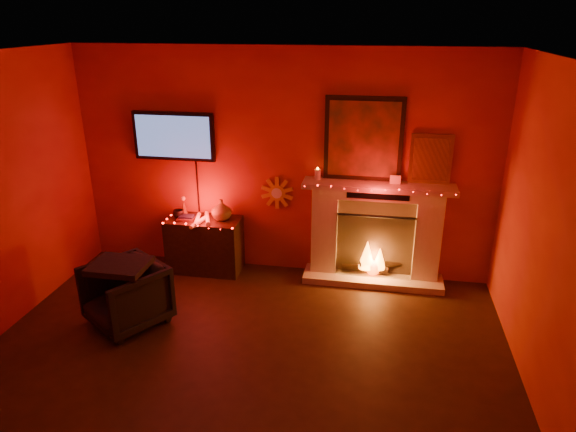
% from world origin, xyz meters
% --- Properties ---
extents(room, '(5.00, 5.00, 5.00)m').
position_xyz_m(room, '(0.00, 0.00, 1.35)').
color(room, black).
rests_on(room, ground).
extents(floor, '(5.00, 5.00, 0.00)m').
position_xyz_m(floor, '(0.00, 0.00, 0.00)').
color(floor, black).
rests_on(floor, ground).
extents(fireplace, '(1.72, 0.40, 2.18)m').
position_xyz_m(fireplace, '(1.14, 2.39, 0.72)').
color(fireplace, beige).
rests_on(fireplace, floor).
extents(tv, '(1.00, 0.07, 1.24)m').
position_xyz_m(tv, '(-1.30, 2.45, 1.65)').
color(tv, black).
rests_on(tv, room).
extents(sunburst_clock, '(0.40, 0.03, 0.40)m').
position_xyz_m(sunburst_clock, '(-0.05, 2.48, 1.00)').
color(sunburst_clock, gold).
rests_on(sunburst_clock, room).
extents(console_table, '(0.90, 0.56, 0.94)m').
position_xyz_m(console_table, '(-0.92, 2.26, 0.38)').
color(console_table, black).
rests_on(console_table, floor).
extents(armchair, '(0.99, 1.00, 0.66)m').
position_xyz_m(armchair, '(-1.33, 0.96, 0.33)').
color(armchair, black).
rests_on(armchair, floor).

